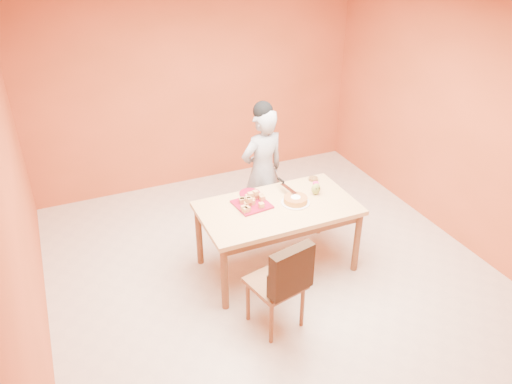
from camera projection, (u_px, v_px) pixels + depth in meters
name	position (u px, v px, depth m)	size (l,w,h in m)	color
floor	(277.00, 279.00, 5.26)	(5.00, 5.00, 0.00)	beige
ceiling	(284.00, 11.00, 3.92)	(5.00, 5.00, 0.00)	silver
wall_back	(197.00, 87.00, 6.58)	(4.50, 4.50, 0.00)	#CD552F
wall_left	(15.00, 217.00, 3.81)	(5.00, 5.00, 0.00)	#CD552F
wall_right	(467.00, 127.00, 5.38)	(5.00, 5.00, 0.00)	#CD552F
dining_table	(278.00, 214.00, 5.13)	(1.60, 0.90, 0.76)	tan
dining_chair	(276.00, 282.00, 4.45)	(0.54, 0.60, 0.97)	brown
pastry_pile	(252.00, 199.00, 5.07)	(0.30, 0.30, 0.10)	tan
person	(263.00, 171.00, 5.75)	(0.56, 0.37, 1.53)	#949597
pastry_platter	(252.00, 204.00, 5.09)	(0.34, 0.34, 0.02)	maroon
red_dinner_plate	(250.00, 193.00, 5.30)	(0.22, 0.22, 0.01)	maroon
white_cake_plate	(295.00, 203.00, 5.13)	(0.30, 0.30, 0.01)	white
sponge_cake	(296.00, 200.00, 5.12)	(0.25, 0.25, 0.06)	#CC8034
cake_server	(289.00, 189.00, 5.25)	(0.05, 0.26, 0.01)	white
egg_ornament	(316.00, 189.00, 5.27)	(0.10, 0.08, 0.13)	olive
magenta_glass	(316.00, 186.00, 5.35)	(0.06, 0.06, 0.09)	#D41F64
checker_tin	(313.00, 179.00, 5.56)	(0.10, 0.10, 0.03)	#3C1A10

